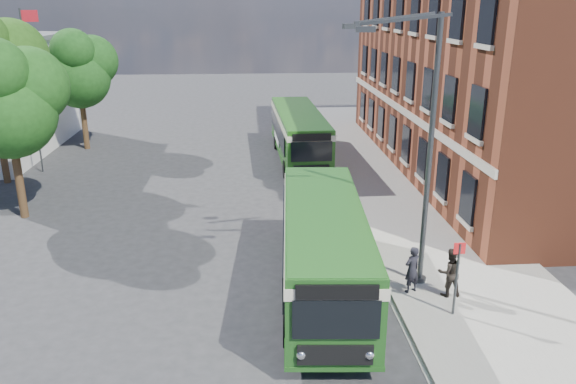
{
  "coord_description": "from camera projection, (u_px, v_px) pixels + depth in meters",
  "views": [
    {
      "loc": [
        -0.53,
        -19.0,
        9.22
      ],
      "look_at": [
        0.92,
        1.82,
        2.2
      ],
      "focal_mm": 35.0,
      "sensor_mm": 36.0,
      "label": 1
    }
  ],
  "objects": [
    {
      "name": "ground",
      "position": [
        267.0,
        264.0,
        20.94
      ],
      "size": [
        120.0,
        120.0,
        0.0
      ],
      "primitive_type": "plane",
      "color": "#2A2A2C",
      "rests_on": "ground"
    },
    {
      "name": "pavement",
      "position": [
        397.0,
        190.0,
        28.94
      ],
      "size": [
        6.0,
        48.0,
        0.15
      ],
      "primitive_type": "cube",
      "color": "gray",
      "rests_on": "ground"
    },
    {
      "name": "kerb_line",
      "position": [
        338.0,
        193.0,
        28.76
      ],
      "size": [
        0.12,
        48.0,
        0.01
      ],
      "primitive_type": "cube",
      "color": "beige",
      "rests_on": "ground"
    },
    {
      "name": "brick_office",
      "position": [
        511.0,
        46.0,
        30.98
      ],
      "size": [
        12.1,
        26.0,
        14.2
      ],
      "color": "brown",
      "rests_on": "ground"
    },
    {
      "name": "flagpole",
      "position": [
        32.0,
        86.0,
        30.83
      ],
      "size": [
        0.95,
        0.1,
        9.0
      ],
      "color": "#36393B",
      "rests_on": "ground"
    },
    {
      "name": "street_lamp",
      "position": [
        419.0,
        150.0,
        17.84
      ],
      "size": [
        2.96,
        2.38,
        9.0
      ],
      "color": "#36393B",
      "rests_on": "ground"
    },
    {
      "name": "bus_stop_sign",
      "position": [
        457.0,
        274.0,
        16.85
      ],
      "size": [
        0.35,
        0.08,
        2.52
      ],
      "color": "#36393B",
      "rests_on": "ground"
    },
    {
      "name": "bus_front",
      "position": [
        324.0,
        243.0,
        18.22
      ],
      "size": [
        3.21,
        9.97,
        3.02
      ],
      "color": "#1F531A",
      "rests_on": "ground"
    },
    {
      "name": "bus_rear",
      "position": [
        299.0,
        130.0,
        34.39
      ],
      "size": [
        2.91,
        11.54,
        3.02
      ],
      "color": "#215C17",
      "rests_on": "ground"
    },
    {
      "name": "pedestrian_a",
      "position": [
        412.0,
        270.0,
        18.36
      ],
      "size": [
        0.7,
        0.61,
        1.61
      ],
      "primitive_type": "imported",
      "rotation": [
        0.0,
        0.0,
        3.61
      ],
      "color": "black",
      "rests_on": "pavement"
    },
    {
      "name": "pedestrian_b",
      "position": [
        450.0,
        272.0,
        18.13
      ],
      "size": [
        0.81,
        0.63,
        1.66
      ],
      "primitive_type": "imported",
      "rotation": [
        0.0,
        0.0,
        3.15
      ],
      "color": "black",
      "rests_on": "pavement"
    },
    {
      "name": "tree_left",
      "position": [
        7.0,
        98.0,
        23.76
      ],
      "size": [
        4.74,
        4.5,
        8.0
      ],
      "color": "#392714",
      "rests_on": "ground"
    },
    {
      "name": "tree_right",
      "position": [
        79.0,
        68.0,
        35.84
      ],
      "size": [
        4.62,
        4.39,
        7.8
      ],
      "color": "#392714",
      "rests_on": "ground"
    }
  ]
}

